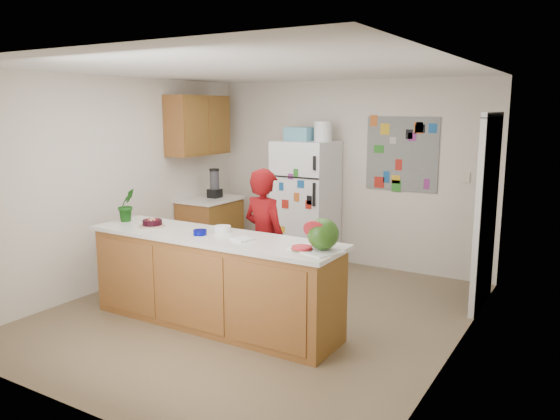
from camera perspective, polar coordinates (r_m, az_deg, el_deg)
The scene contains 26 objects.
floor at distance 5.88m, azimuth -2.27°, elevation -10.73°, with size 4.00×4.50×0.02m, color brown.
wall_back at distance 7.52m, azimuth 7.14°, elevation 3.79°, with size 4.00×0.02×2.50m, color beige.
wall_left at distance 6.85m, azimuth -16.58°, elevation 2.78°, with size 0.02×4.50×2.50m, color beige.
wall_right at distance 4.77m, azimuth 18.27°, elevation -0.54°, with size 0.02×4.50×2.50m, color beige.
ceiling at distance 5.49m, azimuth -2.47°, elevation 14.57°, with size 4.00×4.50×0.02m, color white.
doorway at distance 6.21m, azimuth 20.92°, elevation -0.39°, with size 0.03×0.85×2.04m, color black.
peninsula_base at distance 5.46m, azimuth -6.98°, elevation -7.50°, with size 2.60×0.62×0.88m, color brown.
peninsula_top at distance 5.33m, azimuth -7.09°, elevation -2.79°, with size 2.68×0.70×0.04m, color silver.
side_counter_base at distance 7.75m, azimuth -7.29°, elevation -2.16°, with size 0.60×0.80×0.86m, color brown.
side_counter_top at distance 7.67m, azimuth -7.37°, elevation 1.12°, with size 0.64×0.84×0.04m, color silver.
upper_cabinets at distance 7.61m, azimuth -8.57°, elevation 8.74°, with size 0.35×1.00×0.80m, color brown.
refrigerator at distance 7.44m, azimuth 2.71°, elevation 0.67°, with size 0.75×0.70×1.70m, color silver.
fridge_top_bin at distance 7.38m, azimuth 2.09°, elevation 7.95°, with size 0.35×0.28×0.18m, color #5999B2.
photo_collage at distance 7.20m, azimuth 12.61°, elevation 5.73°, with size 0.95×0.01×0.95m, color slate.
person at distance 5.73m, azimuth -1.60°, elevation -3.20°, with size 0.56×0.36×1.52m, color #5E0609.
blender_appliance at distance 7.65m, azimuth -6.85°, elevation 2.70°, with size 0.13×0.13×0.38m, color black.
cutting_board at distance 4.72m, azimuth 3.72°, elevation -4.18°, with size 0.42×0.32×0.01m, color silver.
watermelon at distance 4.67m, azimuth 4.51°, elevation -2.52°, with size 0.27×0.27×0.27m, color #356017.
watermelon_slice at distance 4.72m, azimuth 2.30°, elevation -3.95°, with size 0.18×0.18×0.02m, color #D4214A.
cherry_bowl at distance 5.81m, azimuth -13.20°, elevation -1.34°, with size 0.20×0.20×0.07m, color black.
white_bowl at distance 5.43m, azimuth -6.05°, elevation -1.98°, with size 0.17×0.17×0.06m, color white.
cobalt_bowl at distance 5.34m, azimuth -8.36°, elevation -2.32°, with size 0.13×0.13×0.05m, color #00046B.
plate at distance 5.80m, azimuth -13.20°, elevation -1.63°, with size 0.27×0.27×0.02m, color tan.
paper_towel at distance 5.08m, azimuth -3.96°, elevation -3.05°, with size 0.17×0.15×0.02m, color silver.
keys at distance 4.65m, azimuth 2.70°, elevation -4.38°, with size 0.10×0.04×0.01m, color slate.
potted_plant at distance 6.13m, azimuth -15.73°, elevation 0.52°, with size 0.20×0.16×0.36m, color #0E3B0F.
Camera 1 is at (3.01, -4.58, 2.12)m, focal length 35.00 mm.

